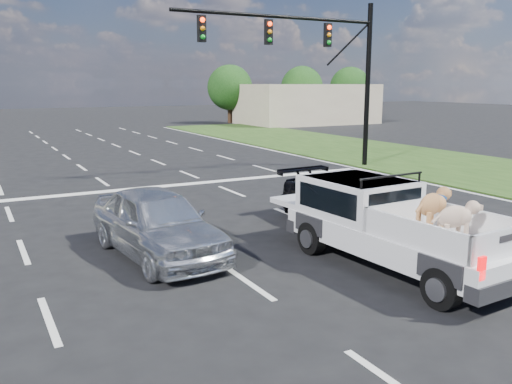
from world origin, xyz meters
TOP-DOWN VIEW (x-y plane):
  - ground at (0.00, 0.00)m, footprint 160.00×160.00m
  - road_markings at (0.00, 6.56)m, footprint 17.75×60.00m
  - grass_shoulder_right at (13.00, 6.00)m, footprint 8.00×60.00m
  - traffic_signal at (7.20, 10.50)m, footprint 9.11×0.31m
  - building_right at (22.00, 34.00)m, footprint 12.00×7.00m
  - tree_far_d at (16.00, 38.00)m, footprint 4.20×4.20m
  - tree_far_e at (24.00, 38.00)m, footprint 4.20×4.20m
  - tree_far_f at (30.00, 38.00)m, footprint 4.20×4.20m
  - pickup_truck at (1.19, -0.52)m, footprint 2.16×5.11m
  - silver_sedan at (-2.71, 2.34)m, footprint 2.15×4.46m
  - black_coupe at (2.34, 2.03)m, footprint 2.21×4.79m

SIDE VIEW (x-z plane):
  - ground at x=0.00m, z-range 0.00..0.00m
  - road_markings at x=0.00m, z-range 0.00..0.01m
  - grass_shoulder_right at x=13.00m, z-range 0.00..0.06m
  - black_coupe at x=2.34m, z-range 0.00..1.36m
  - silver_sedan at x=-2.71m, z-range 0.00..1.47m
  - pickup_truck at x=1.19m, z-range -0.06..1.81m
  - building_right at x=22.00m, z-range 0.00..3.60m
  - tree_far_d at x=16.00m, z-range 0.59..5.99m
  - tree_far_e at x=24.00m, z-range 0.59..5.99m
  - tree_far_f at x=30.00m, z-range 0.59..5.99m
  - traffic_signal at x=7.20m, z-range 1.23..8.23m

